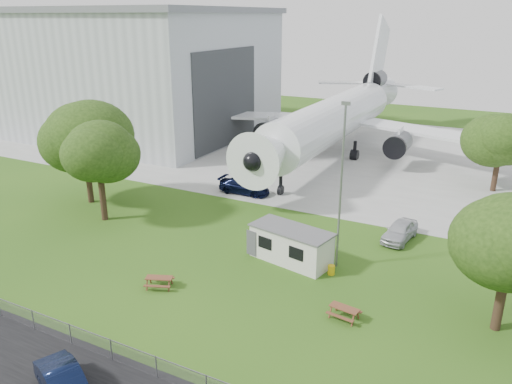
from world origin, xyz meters
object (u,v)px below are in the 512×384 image
at_px(hangar, 121,69).
at_px(site_cabin, 291,245).
at_px(airliner, 338,116).
at_px(picnic_east, 344,318).
at_px(picnic_west, 160,287).

bearing_deg(hangar, site_cabin, -35.47).
bearing_deg(hangar, airliner, -0.22).
distance_m(site_cabin, picnic_east, 8.14).
distance_m(picnic_west, picnic_east, 12.48).
distance_m(hangar, airliner, 36.21).
relative_size(picnic_west, picnic_east, 1.00).
bearing_deg(site_cabin, hangar, 144.53).
relative_size(hangar, airliner, 0.90).
bearing_deg(picnic_west, site_cabin, 27.87).
bearing_deg(hangar, picnic_west, -46.33).
distance_m(hangar, picnic_east, 61.34).
relative_size(airliner, site_cabin, 6.86).
distance_m(hangar, picnic_west, 53.67).
bearing_deg(airliner, hangar, 179.78).
xyz_separation_m(airliner, picnic_east, (12.80, -35.85, -5.27)).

